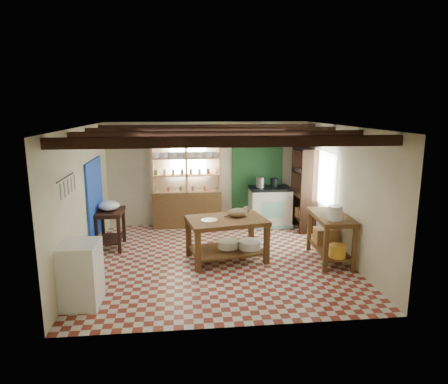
{
  "coord_description": "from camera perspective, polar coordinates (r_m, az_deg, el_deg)",
  "views": [
    {
      "loc": [
        -0.69,
        -7.42,
        2.95
      ],
      "look_at": [
        0.16,
        0.3,
        1.3
      ],
      "focal_mm": 32.0,
      "sensor_mm": 36.0,
      "label": 1
    }
  ],
  "objects": [
    {
      "name": "kettle_right",
      "position": [
        10.01,
        7.18,
        1.34
      ],
      "size": [
        0.18,
        0.18,
        0.22
      ],
      "primitive_type": "cylinder",
      "rotation": [
        0.0,
        0.0,
        0.01
      ],
      "color": "black",
      "rests_on": "stove"
    },
    {
      "name": "pot_rack",
      "position": [
        9.69,
        5.33,
        7.42
      ],
      "size": [
        0.86,
        0.12,
        0.36
      ],
      "primitive_type": "cube",
      "color": "black",
      "rests_on": "ceiling"
    },
    {
      "name": "wall_front",
      "position": [
        5.23,
        1.62,
        -6.38
      ],
      "size": [
        5.0,
        0.04,
        2.6
      ],
      "primitive_type": "cube",
      "color": "beige",
      "rests_on": "floor"
    },
    {
      "name": "shelving_unit",
      "position": [
        9.9,
        -5.36,
        1.21
      ],
      "size": [
        1.7,
        0.34,
        2.2
      ],
      "primitive_type": "cube",
      "color": "tan",
      "rests_on": "floor"
    },
    {
      "name": "cat",
      "position": [
        7.83,
        2.01,
        -2.96
      ],
      "size": [
        0.47,
        0.41,
        0.18
      ],
      "primitive_type": "ellipsoid",
      "rotation": [
        0.0,
        0.0,
        0.35
      ],
      "color": "#9A8059",
      "rests_on": "work_table"
    },
    {
      "name": "ceiling",
      "position": [
        7.46,
        -0.98,
        9.33
      ],
      "size": [
        5.0,
        5.0,
        0.02
      ],
      "primitive_type": "cube",
      "color": "#504F55",
      "rests_on": "wall_back"
    },
    {
      "name": "wicker_basket",
      "position": [
        8.37,
        14.31,
        -6.1
      ],
      "size": [
        0.46,
        0.38,
        0.31
      ],
      "primitive_type": "cube",
      "rotation": [
        0.0,
        0.0,
        -0.07
      ],
      "color": "#A77743",
      "rests_on": "right_counter"
    },
    {
      "name": "utensil_rail",
      "position": [
        6.56,
        -21.64,
        0.89
      ],
      "size": [
        0.06,
        0.9,
        0.28
      ],
      "primitive_type": "cube",
      "color": "black",
      "rests_on": "wall_left"
    },
    {
      "name": "kettle_left",
      "position": [
        9.93,
        5.22,
        1.37
      ],
      "size": [
        0.22,
        0.22,
        0.25
      ],
      "primitive_type": "cylinder",
      "rotation": [
        0.0,
        0.0,
        0.01
      ],
      "color": "#9B9AA2",
      "rests_on": "stove"
    },
    {
      "name": "green_wall_patch",
      "position": [
        10.22,
        4.76,
        2.41
      ],
      "size": [
        1.3,
        0.04,
        2.3
      ],
      "primitive_type": "cube",
      "color": "#1D4A23",
      "rests_on": "wall_back"
    },
    {
      "name": "blue_wall_patch",
      "position": [
        8.7,
        -17.93,
        -0.84
      ],
      "size": [
        0.04,
        1.4,
        1.6
      ],
      "primitive_type": "cube",
      "color": "blue",
      "rests_on": "wall_left"
    },
    {
      "name": "steel_tray",
      "position": [
        7.59,
        -2.06,
        -4.06
      ],
      "size": [
        0.37,
        0.37,
        0.02
      ],
      "primitive_type": "cylinder",
      "rotation": [
        0.0,
        0.0,
        0.18
      ],
      "color": "#9B9AA2",
      "rests_on": "work_table"
    },
    {
      "name": "floor",
      "position": [
        8.02,
        -0.91,
        -9.65
      ],
      "size": [
        5.0,
        5.0,
        0.02
      ],
      "primitive_type": "cube",
      "color": "maroon",
      "rests_on": "ground"
    },
    {
      "name": "tall_rack",
      "position": [
        9.88,
        11.35,
        0.4
      ],
      "size": [
        0.4,
        0.86,
        2.0
      ],
      "primitive_type": "cube",
      "color": "black",
      "rests_on": "floor"
    },
    {
      "name": "basin_large",
      "position": [
        7.95,
        0.6,
        -7.48
      ],
      "size": [
        0.48,
        0.48,
        0.15
      ],
      "primitive_type": "cylinder",
      "rotation": [
        0.0,
        0.0,
        0.18
      ],
      "color": "white",
      "rests_on": "work_table"
    },
    {
      "name": "stove",
      "position": [
        10.12,
        6.54,
        -2.07
      ],
      "size": [
        1.03,
        0.7,
        1.0
      ],
      "primitive_type": "cube",
      "rotation": [
        0.0,
        0.0,
        0.01
      ],
      "color": "silver",
      "rests_on": "floor"
    },
    {
      "name": "ceiling_beams",
      "position": [
        7.46,
        -0.98,
        8.41
      ],
      "size": [
        5.0,
        3.8,
        0.15
      ],
      "primitive_type": "cube",
      "color": "black",
      "rests_on": "ceiling"
    },
    {
      "name": "wall_right",
      "position": [
        8.24,
        16.64,
        -0.04
      ],
      "size": [
        0.04,
        5.0,
        2.6
      ],
      "primitive_type": "cube",
      "color": "beige",
      "rests_on": "floor"
    },
    {
      "name": "yellow_tub",
      "position": [
        7.71,
        15.89,
        -8.09
      ],
      "size": [
        0.33,
        0.33,
        0.23
      ],
      "primitive_type": "cylinder",
      "rotation": [
        0.0,
        0.0,
        -0.07
      ],
      "color": "gold",
      "rests_on": "right_counter"
    },
    {
      "name": "white_bucket",
      "position": [
        7.58,
        15.6,
        -2.89
      ],
      "size": [
        0.28,
        0.28,
        0.26
      ],
      "primitive_type": "cylinder",
      "rotation": [
        0.0,
        0.0,
        -0.07
      ],
      "color": "white",
      "rests_on": "right_counter"
    },
    {
      "name": "right_counter",
      "position": [
        8.08,
        14.94,
        -6.32
      ],
      "size": [
        0.73,
        1.33,
        0.92
      ],
      "primitive_type": "cube",
      "rotation": [
        0.0,
        0.0,
        -0.07
      ],
      "color": "brown",
      "rests_on": "floor"
    },
    {
      "name": "window_right",
      "position": [
        9.13,
        14.15,
        1.88
      ],
      "size": [
        0.02,
        1.3,
        1.2
      ],
      "primitive_type": "cube",
      "color": "#B8CFB8",
      "rests_on": "wall_right"
    },
    {
      "name": "work_table",
      "position": [
        7.85,
        0.36,
        -6.77
      ],
      "size": [
        1.63,
        1.24,
        0.84
      ],
      "primitive_type": "cube",
      "rotation": [
        0.0,
        0.0,
        0.18
      ],
      "color": "brown",
      "rests_on": "floor"
    },
    {
      "name": "white_cabinet",
      "position": [
        6.51,
        -19.74,
        -10.95
      ],
      "size": [
        0.56,
        0.67,
        0.97
      ],
      "primitive_type": "cube",
      "rotation": [
        0.0,
        0.0,
        -0.03
      ],
      "color": "white",
      "rests_on": "floor"
    },
    {
      "name": "wall_left",
      "position": [
        7.81,
        -19.53,
        -0.88
      ],
      "size": [
        0.04,
        5.0,
        2.6
      ],
      "primitive_type": "cube",
      "color": "beige",
      "rests_on": "floor"
    },
    {
      "name": "enamel_bowl",
      "position": [
        8.71,
        -16.09,
        -1.86
      ],
      "size": [
        0.43,
        0.43,
        0.21
      ],
      "primitive_type": "ellipsoid",
      "rotation": [
        0.0,
        0.0,
        -0.01
      ],
      "color": "white",
      "rests_on": "prep_table"
    },
    {
      "name": "window_back",
      "position": [
        9.98,
        -5.16,
        4.78
      ],
      "size": [
        0.9,
        0.02,
        0.8
      ],
      "primitive_type": "cube",
      "color": "#B8CFB8",
      "rests_on": "wall_back"
    },
    {
      "name": "wall_back",
      "position": [
        10.08,
        -2.27,
        2.59
      ],
      "size": [
        5.0,
        0.04,
        2.6
      ],
      "primitive_type": "cube",
      "color": "beige",
      "rests_on": "floor"
    },
    {
      "name": "basin_small",
      "position": [
        7.94,
        3.7,
        -7.5
      ],
      "size": [
        0.51,
        0.51,
        0.15
      ],
      "primitive_type": "cylinder",
      "rotation": [
        0.0,
        0.0,
        0.18
      ],
      "color": "white",
      "rests_on": "work_table"
    },
    {
      "name": "prep_table",
      "position": [
        8.85,
        -15.9,
        -5.13
      ],
      "size": [
        0.56,
        0.82,
        0.82
      ],
      "primitive_type": "cube",
      "rotation": [
        0.0,
        0.0,
        -0.01
      ],
      "color": "black",
      "rests_on": "floor"
    }
  ]
}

